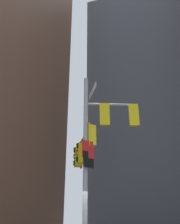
# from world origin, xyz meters

# --- Properties ---
(building_mid_block) EXTENTS (16.56, 16.56, 35.00)m
(building_mid_block) POSITION_xyz_m (2.55, 26.30, 17.50)
(building_mid_block) COLOR #4C5460
(building_mid_block) RESTS_ON ground
(signal_pole_assembly) EXTENTS (3.69, 2.36, 8.15)m
(signal_pole_assembly) POSITION_xyz_m (0.25, 0.47, 4.81)
(signal_pole_assembly) COLOR #9EA0A3
(signal_pole_assembly) RESTS_ON ground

